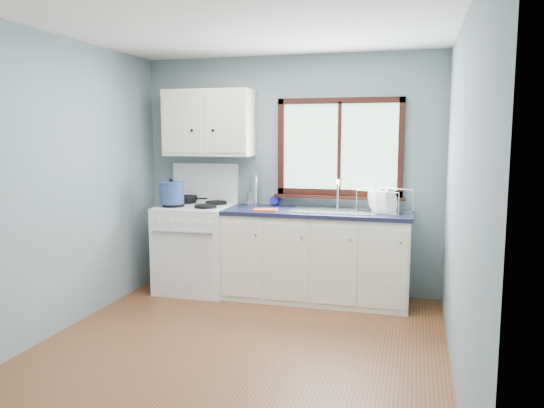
% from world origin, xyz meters
% --- Properties ---
extents(floor, '(3.20, 3.60, 0.02)m').
position_xyz_m(floor, '(0.00, 0.00, -0.01)').
color(floor, brown).
rests_on(floor, ground).
extents(ceiling, '(3.20, 3.60, 0.02)m').
position_xyz_m(ceiling, '(0.00, 0.00, 2.51)').
color(ceiling, white).
rests_on(ceiling, wall_back).
extents(wall_back, '(3.20, 0.02, 2.50)m').
position_xyz_m(wall_back, '(0.00, 1.81, 1.25)').
color(wall_back, gray).
rests_on(wall_back, ground).
extents(wall_front, '(3.20, 0.02, 2.50)m').
position_xyz_m(wall_front, '(0.00, -1.81, 1.25)').
color(wall_front, gray).
rests_on(wall_front, ground).
extents(wall_left, '(0.02, 3.60, 2.50)m').
position_xyz_m(wall_left, '(-1.61, 0.00, 1.25)').
color(wall_left, gray).
rests_on(wall_left, ground).
extents(wall_right, '(0.02, 3.60, 2.50)m').
position_xyz_m(wall_right, '(1.61, 0.00, 1.25)').
color(wall_right, gray).
rests_on(wall_right, ground).
extents(gas_range, '(0.76, 0.69, 1.36)m').
position_xyz_m(gas_range, '(-0.95, 1.47, 0.49)').
color(gas_range, white).
rests_on(gas_range, floor).
extents(base_cabinets, '(1.85, 0.60, 0.88)m').
position_xyz_m(base_cabinets, '(0.36, 1.49, 0.41)').
color(base_cabinets, white).
rests_on(base_cabinets, floor).
extents(countertop, '(1.89, 0.64, 0.04)m').
position_xyz_m(countertop, '(0.36, 1.49, 0.90)').
color(countertop, black).
rests_on(countertop, base_cabinets).
extents(sink, '(0.84, 0.46, 0.44)m').
position_xyz_m(sink, '(0.54, 1.49, 0.86)').
color(sink, silver).
rests_on(sink, countertop).
extents(window, '(1.36, 0.10, 1.03)m').
position_xyz_m(window, '(0.54, 1.77, 1.48)').
color(window, '#9EC6A8').
rests_on(window, wall_back).
extents(upper_cabinets, '(0.95, 0.35, 0.70)m').
position_xyz_m(upper_cabinets, '(-0.85, 1.63, 1.80)').
color(upper_cabinets, white).
rests_on(upper_cabinets, wall_back).
extents(skillet, '(0.38, 0.26, 0.05)m').
position_xyz_m(skillet, '(-1.12, 1.62, 0.98)').
color(skillet, black).
rests_on(skillet, gas_range).
extents(stockpot, '(0.33, 0.33, 0.26)m').
position_xyz_m(stockpot, '(-1.15, 1.31, 1.08)').
color(stockpot, navy).
rests_on(stockpot, gas_range).
extents(utensil_crock, '(0.13, 0.13, 0.36)m').
position_xyz_m(utensil_crock, '(-0.40, 1.71, 0.99)').
color(utensil_crock, silver).
rests_on(utensil_crock, countertop).
extents(thermos, '(0.10, 0.10, 0.33)m').
position_xyz_m(thermos, '(-0.36, 1.69, 1.08)').
color(thermos, silver).
rests_on(thermos, countertop).
extents(soap_bottle, '(0.11, 0.11, 0.28)m').
position_xyz_m(soap_bottle, '(-0.15, 1.73, 1.06)').
color(soap_bottle, '#1524C6').
rests_on(soap_bottle, countertop).
extents(dish_towel, '(0.26, 0.21, 0.02)m').
position_xyz_m(dish_towel, '(-0.14, 1.34, 0.93)').
color(dish_towel, '#CF4E2C').
rests_on(dish_towel, countertop).
extents(dish_rack, '(0.57, 0.51, 0.24)m').
position_xyz_m(dish_rack, '(1.01, 1.53, 0.98)').
color(dish_rack, silver).
rests_on(dish_rack, countertop).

